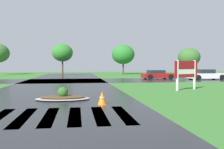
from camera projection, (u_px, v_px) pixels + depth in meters
name	position (u px, v px, depth m)	size (l,w,h in m)	color
asphalt_roadway	(50.00, 100.00, 13.26)	(9.09, 80.00, 0.01)	#232628
asphalt_cross_road	(65.00, 81.00, 28.84)	(90.00, 8.18, 0.01)	#232628
crosswalk_stripes	(37.00, 117.00, 9.01)	(6.75, 3.53, 0.01)	white
estate_billboard	(186.00, 71.00, 18.46)	(2.22, 1.15, 2.19)	white
median_island	(63.00, 97.00, 13.37)	(2.88, 1.70, 0.68)	#9E9B93
car_white_sedan	(206.00, 75.00, 31.11)	(4.66, 2.18, 1.27)	silver
car_silver_hatch	(157.00, 75.00, 32.43)	(4.18, 2.35, 1.15)	maroon
traffic_cone	(102.00, 98.00, 11.66)	(0.41, 0.41, 0.64)	orange
background_treeline	(101.00, 55.00, 46.91)	(39.88, 6.08, 5.66)	#4C3823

